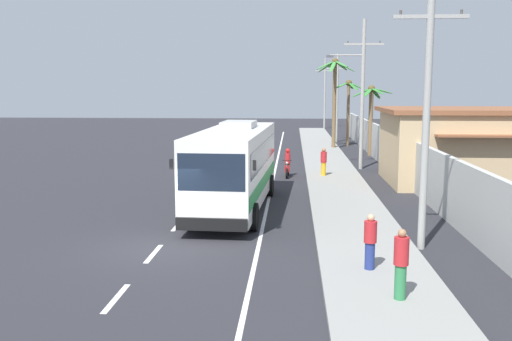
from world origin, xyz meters
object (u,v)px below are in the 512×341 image
Objects in this scene: motorcycle_beside_bus at (287,165)px; palm_second at (371,107)px; utility_pole_mid at (361,90)px; utility_pole_far at (337,96)px; pedestrian_midwalk at (324,161)px; utility_pole_nearest at (427,102)px; pedestrian_far_walk at (370,241)px; palm_nearest at (348,98)px; pedestrian_near_kerb at (401,263)px; roadside_building at (493,146)px; coach_bus_foreground at (235,165)px; utility_pole_distant at (325,92)px; palm_third at (335,86)px.

palm_second reaches higher than motorcycle_beside_bus.
utility_pole_far is at bearing 90.35° from utility_pole_mid.
motorcycle_beside_bus is 2.15m from pedestrian_midwalk.
utility_pole_nearest reaches higher than palm_second.
palm_nearest is (2.79, 36.26, 3.39)m from pedestrian_far_walk.
pedestrian_far_walk is at bearing -95.77° from utility_pole_mid.
pedestrian_far_walk is at bearing -104.25° from pedestrian_midwalk.
pedestrian_near_kerb is 0.21× the size of utility_pole_far.
utility_pole_nearest reaches higher than roadside_building.
roadside_building is (11.21, -1.76, 1.41)m from motorcycle_beside_bus.
utility_pole_mid is at bearing 126.69° from pedestrian_near_kerb.
coach_bus_foreground is at bearing -103.43° from motorcycle_beside_bus.
utility_pole_far is at bearing 90.00° from utility_pole_nearest.
pedestrian_midwalk is 41.04m from utility_pole_distant.
utility_pole_mid is 15.13m from palm_nearest.
pedestrian_far_walk is 0.19× the size of utility_pole_far.
palm_second is at bearing -82.42° from palm_nearest.
utility_pole_far reaches higher than pedestrian_far_walk.
coach_bus_foreground is 0.90× the size of roadside_building.
utility_pole_distant reaches higher than palm_second.
utility_pole_far reaches higher than palm_third.
palm_second is at bearing 77.49° from utility_pole_mid.
palm_nearest is (0.76, -3.39, -0.06)m from utility_pole_far.
pedestrian_far_walk is at bearing -94.40° from palm_nearest.
pedestrian_midwalk is 15.33m from utility_pole_nearest.
coach_bus_foreground is 9.53m from motorcycle_beside_bus.
utility_pole_nearest is 36.98m from utility_pole_far.
coach_bus_foreground is 11.91m from pedestrian_near_kerb.
palm_third is 0.65× the size of roadside_building.
utility_pole_distant is at bearing 83.85° from motorcycle_beside_bus.
palm_second is at bearing 111.02° from roadside_building.
palm_third is at bearing 112.93° from roadside_building.
motorcycle_beside_bus is 20.12m from pedestrian_near_kerb.
palm_third reaches higher than palm_second.
utility_pole_mid is at bearing 141.18° from roadside_building.
utility_pole_distant is 21.90m from palm_nearest.
motorcycle_beside_bus is 16.16m from utility_pole_nearest.
pedestrian_midwalk is at bearing -110.29° from palm_second.
utility_pole_nearest is at bearing -93.91° from palm_second.
coach_bus_foreground is 9.30m from utility_pole_nearest.
palm_second is (6.30, 11.03, 3.12)m from motorcycle_beside_bus.
palm_third reaches higher than palm_nearest.
palm_second is at bearing 60.27° from motorcycle_beside_bus.
motorcycle_beside_bus is at bearing -105.84° from palm_nearest.
pedestrian_far_walk is 5.08m from utility_pole_nearest.
utility_pole_mid reaches higher than roadside_building.
utility_pole_far is (2.03, 39.65, 3.45)m from pedestrian_far_walk.
utility_pole_mid is (2.53, 3.83, 4.09)m from pedestrian_midwalk.
roadside_building reaches higher than pedestrian_midwalk.
pedestrian_near_kerb is 0.32× the size of palm_second.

